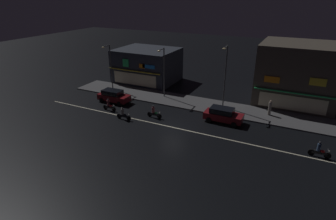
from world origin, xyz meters
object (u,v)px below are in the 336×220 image
(parked_car_near_kerb, at_px, (114,96))
(motorcycle_following, at_px, (154,113))
(motorcycle_lead, at_px, (109,106))
(motorcycle_trailing_far, at_px, (123,114))
(pedestrian_on_sidewalk, at_px, (270,108))
(streetlamp_east, at_px, (225,72))
(streetlamp_west, at_px, (110,63))
(streetlamp_mid, at_px, (163,69))
(traffic_cone, at_px, (204,115))
(parked_car_trailing, at_px, (223,115))
(motorcycle_opposite_lane, at_px, (319,151))

(parked_car_near_kerb, height_order, motorcycle_following, parked_car_near_kerb)
(motorcycle_lead, bearing_deg, parked_car_near_kerb, 117.79)
(motorcycle_trailing_far, bearing_deg, pedestrian_on_sidewalk, -151.51)
(streetlamp_east, height_order, motorcycle_following, streetlamp_east)
(streetlamp_west, distance_m, streetlamp_mid, 8.54)
(streetlamp_east, bearing_deg, parked_car_near_kerb, -162.42)
(streetlamp_mid, height_order, traffic_cone, streetlamp_mid)
(traffic_cone, bearing_deg, streetlamp_east, 72.64)
(parked_car_near_kerb, xyz_separation_m, motorcycle_following, (7.26, -2.00, -0.24))
(parked_car_trailing, xyz_separation_m, motorcycle_following, (-7.53, -2.45, -0.24))
(streetlamp_mid, bearing_deg, motorcycle_opposite_lane, -20.56)
(parked_car_trailing, relative_size, motorcycle_opposite_lane, 2.26)
(streetlamp_east, height_order, parked_car_trailing, streetlamp_east)
(streetlamp_west, bearing_deg, pedestrian_on_sidewalk, 1.31)
(motorcycle_trailing_far, xyz_separation_m, traffic_cone, (8.17, 4.77, -0.36))
(streetlamp_east, relative_size, motorcycle_trailing_far, 4.09)
(motorcycle_trailing_far, height_order, traffic_cone, motorcycle_trailing_far)
(streetlamp_east, xyz_separation_m, motorcycle_lead, (-12.42, -6.89, -4.04))
(streetlamp_west, bearing_deg, motorcycle_trailing_far, -46.20)
(streetlamp_mid, xyz_separation_m, traffic_cone, (7.31, -3.64, -3.88))
(motorcycle_opposite_lane, bearing_deg, pedestrian_on_sidewalk, 133.33)
(streetlamp_east, height_order, motorcycle_opposite_lane, streetlamp_east)
(pedestrian_on_sidewalk, distance_m, motorcycle_opposite_lane, 9.05)
(streetlamp_west, bearing_deg, motorcycle_lead, -55.38)
(pedestrian_on_sidewalk, bearing_deg, motorcycle_lead, 171.69)
(traffic_cone, bearing_deg, parked_car_trailing, -7.53)
(streetlamp_west, xyz_separation_m, parked_car_trailing, (18.11, -3.53, -3.19))
(streetlamp_mid, distance_m, traffic_cone, 9.04)
(parked_car_near_kerb, relative_size, traffic_cone, 7.82)
(parked_car_near_kerb, relative_size, motorcycle_lead, 2.26)
(streetlamp_west, distance_m, motorcycle_lead, 8.67)
(traffic_cone, bearing_deg, streetlamp_west, 168.49)
(streetlamp_west, bearing_deg, parked_car_trailing, -11.02)
(pedestrian_on_sidewalk, relative_size, parked_car_near_kerb, 0.43)
(streetlamp_mid, distance_m, parked_car_trailing, 10.88)
(streetlamp_mid, height_order, parked_car_trailing, streetlamp_mid)
(motorcycle_opposite_lane, bearing_deg, parked_car_trailing, 168.93)
(pedestrian_on_sidewalk, bearing_deg, motorcycle_opposite_lane, -84.01)
(streetlamp_east, relative_size, motorcycle_lead, 4.09)
(parked_car_near_kerb, xyz_separation_m, traffic_cone, (12.50, 0.75, -0.59))
(pedestrian_on_sidewalk, xyz_separation_m, motorcycle_trailing_far, (-14.92, -8.51, -0.36))
(streetlamp_mid, height_order, motorcycle_trailing_far, streetlamp_mid)
(motorcycle_lead, bearing_deg, motorcycle_opposite_lane, 2.22)
(parked_car_near_kerb, distance_m, motorcycle_opposite_lane, 24.70)
(parked_car_near_kerb, xyz_separation_m, motorcycle_opposite_lane, (24.53, -2.86, -0.24))
(streetlamp_west, bearing_deg, motorcycle_following, -29.45)
(pedestrian_on_sidewalk, height_order, parked_car_near_kerb, pedestrian_on_sidewalk)
(parked_car_trailing, bearing_deg, streetlamp_east, -73.19)
(pedestrian_on_sidewalk, distance_m, parked_car_near_kerb, 19.78)
(pedestrian_on_sidewalk, relative_size, traffic_cone, 3.35)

